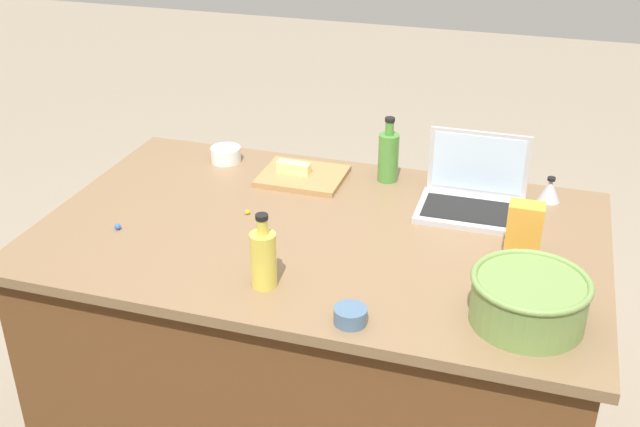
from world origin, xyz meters
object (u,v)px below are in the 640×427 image
butter_stick_left (294,167)px  ramekin_medium (226,154)px  cutting_board (303,176)px  bottle_olive (388,156)px  laptop (473,195)px  candy_bag (524,234)px  bottle_oil (263,258)px  mixing_bowl_large (529,299)px  ramekin_small (350,316)px  kitchen_timer (550,190)px

butter_stick_left → ramekin_medium: bearing=-12.0°
cutting_board → bottle_olive: bearing=-164.5°
bottle_olive → laptop: bearing=156.7°
ramekin_medium → candy_bag: 1.08m
bottle_oil → candy_bag: 0.68m
mixing_bowl_large → candy_bag: bearing=-82.9°
bottle_oil → cutting_board: bearing=-80.2°
ramekin_small → candy_bag: (-0.36, -0.40, 0.07)m
mixing_bowl_large → kitchen_timer: size_ratio=3.57×
ramekin_medium → kitchen_timer: 1.06m
cutting_board → ramekin_medium: 0.30m
cutting_board → ramekin_medium: bearing=-10.8°
butter_stick_left → kitchen_timer: (-0.80, -0.08, -0.00)m
mixing_bowl_large → bottle_oil: bottle_oil is taller
bottle_olive → candy_bag: bearing=138.6°
laptop → bottle_olive: 0.32m
bottle_oil → bottle_olive: bearing=-102.5°
bottle_olive → ramekin_medium: size_ratio=2.10×
laptop → butter_stick_left: size_ratio=2.83×
bottle_oil → kitchen_timer: 0.97m
ramekin_small → butter_stick_left: bearing=-61.7°
bottle_olive → kitchen_timer: 0.51m
laptop → kitchen_timer: (-0.22, -0.13, -0.01)m
butter_stick_left → candy_bag: 0.81m
kitchen_timer → bottle_oil: bearing=46.9°
cutting_board → ramekin_small: (-0.36, 0.72, 0.01)m
mixing_bowl_large → bottle_oil: (0.64, 0.04, 0.02)m
mixing_bowl_large → bottle_oil: 0.64m
laptop → kitchen_timer: size_ratio=4.04×
bottle_oil → cutting_board: size_ratio=0.75×
bottle_oil → ramekin_medium: (0.40, -0.69, -0.05)m
mixing_bowl_large → ramekin_medium: bearing=-32.0°
mixing_bowl_large → cutting_board: size_ratio=1.04×
butter_stick_left → ramekin_small: bearing=118.3°
bottle_oil → ramekin_small: bottle_oil is taller
mixing_bowl_large → ramekin_small: (0.39, 0.13, -0.04)m
mixing_bowl_large → kitchen_timer: mixing_bowl_large is taller
mixing_bowl_large → ramekin_medium: mixing_bowl_large is taller
bottle_olive → candy_bag: (-0.45, 0.40, -0.00)m
laptop → cutting_board: laptop is taller
cutting_board → ramekin_medium: size_ratio=2.62×
mixing_bowl_large → bottle_olive: bearing=-54.1°
laptop → candy_bag: 0.32m
mixing_bowl_large → ramekin_medium: size_ratio=2.71×
bottle_olive → candy_bag: bottle_olive is taller
ramekin_small → candy_bag: bearing=-131.8°
butter_stick_left → ramekin_small: 0.82m
cutting_board → kitchen_timer: kitchen_timer is taller
bottle_olive → ramekin_small: 0.80m
ramekin_medium → kitchen_timer: size_ratio=1.32×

